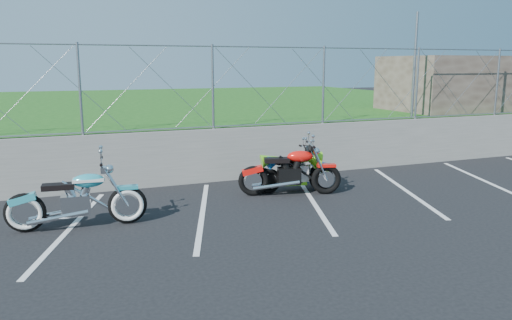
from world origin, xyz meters
name	(u,v)px	position (x,y,z in m)	size (l,w,h in m)	color
ground	(218,228)	(0.00, 0.00, 0.00)	(90.00, 90.00, 0.00)	black
retaining_wall	(174,158)	(0.00, 3.50, 0.65)	(30.00, 0.22, 1.30)	slate
grass_field	(122,117)	(0.00, 13.50, 0.65)	(30.00, 20.00, 1.30)	#1A4D14
stone_building	(461,83)	(10.50, 5.50, 2.20)	(5.00, 3.00, 1.80)	brown
chain_link_fence	(171,88)	(0.00, 3.50, 2.30)	(28.00, 0.03, 2.00)	gray
sign_pole	(414,65)	(7.20, 3.90, 2.80)	(0.08, 0.08, 3.00)	gray
parking_lines	(260,206)	(1.20, 1.00, 0.00)	(18.29, 4.31, 0.01)	silver
cruiser_turquoise	(79,201)	(-2.24, 0.94, 0.48)	(2.39, 0.75, 1.19)	black
naked_orange	(291,173)	(2.19, 1.59, 0.49)	(2.22, 0.88, 1.14)	black
sportbike_green	(294,173)	(2.37, 1.84, 0.43)	(1.91, 0.68, 1.00)	black
sportbike_blue	(296,172)	(2.48, 1.96, 0.42)	(1.87, 0.66, 0.97)	black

